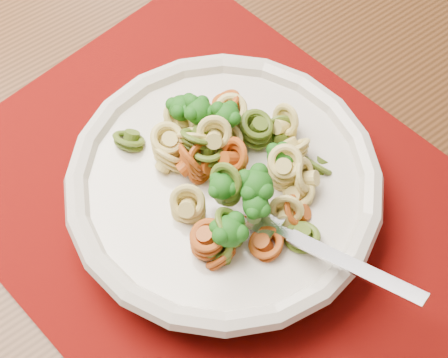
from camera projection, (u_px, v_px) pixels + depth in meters
The scene contains 5 objects.
dining_table at pixel (225, 181), 0.68m from camera, with size 1.48×1.18×0.73m.
placemat at pixel (226, 207), 0.54m from camera, with size 0.46×0.36×0.00m, color #660A04.
pasta_bowl at pixel (224, 185), 0.52m from camera, with size 0.26×0.26×0.05m.
pasta_broccoli_heap at pixel (224, 175), 0.50m from camera, with size 0.22×0.22×0.06m, color #D5C969, non-canonical shape.
fork at pixel (265, 223), 0.48m from camera, with size 0.19×0.02×0.01m, color silver, non-canonical shape.
Camera 1 is at (0.83, -0.52, 1.21)m, focal length 50.00 mm.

